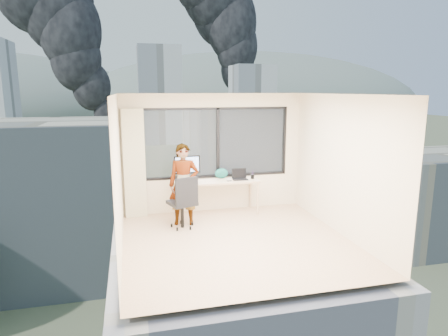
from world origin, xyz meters
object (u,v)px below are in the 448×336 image
object	(u,v)px
monitor	(187,168)
laptop	(240,175)
desk	(217,197)
chair	(182,201)
person	(184,185)
game_console	(187,178)
handbag	(221,173)

from	to	relation	value
monitor	laptop	size ratio (longest dim) A/B	1.65
desk	chair	size ratio (longest dim) A/B	1.68
person	game_console	bearing A→B (deg)	86.68
monitor	handbag	size ratio (longest dim) A/B	1.95
person	handbag	world-z (taller)	person
chair	person	size ratio (longest dim) A/B	0.65
desk	monitor	xyz separation A→B (m)	(-0.63, 0.08, 0.66)
desk	laptop	bearing A→B (deg)	-5.69
game_console	handbag	world-z (taller)	handbag
desk	game_console	xyz separation A→B (m)	(-0.61, 0.22, 0.41)
laptop	monitor	bearing A→B (deg)	176.56
desk	chair	world-z (taller)	chair
chair	monitor	bearing A→B (deg)	55.52
chair	laptop	world-z (taller)	chair
person	handbag	bearing A→B (deg)	46.24
desk	person	size ratio (longest dim) A/B	1.10
monitor	game_console	size ratio (longest dim) A/B	1.78
chair	laptop	bearing A→B (deg)	6.86
chair	handbag	xyz separation A→B (m)	(1.00, 0.87, 0.33)
desk	person	xyz separation A→B (m)	(-0.79, -0.50, 0.44)
game_console	monitor	bearing A→B (deg)	-117.50
chair	game_console	xyz separation A→B (m)	(0.25, 0.92, 0.25)
desk	game_console	distance (m)	0.77
chair	person	bearing A→B (deg)	52.49
chair	game_console	size ratio (longest dim) A/B	3.38
monitor	game_console	bearing A→B (deg)	78.01
chair	handbag	size ratio (longest dim) A/B	3.71
laptop	chair	bearing A→B (deg)	-151.61
desk	monitor	bearing A→B (deg)	172.97
person	game_console	xyz separation A→B (m)	(0.18, 0.71, -0.03)
desk	chair	distance (m)	1.12
chair	laptop	distance (m)	1.55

